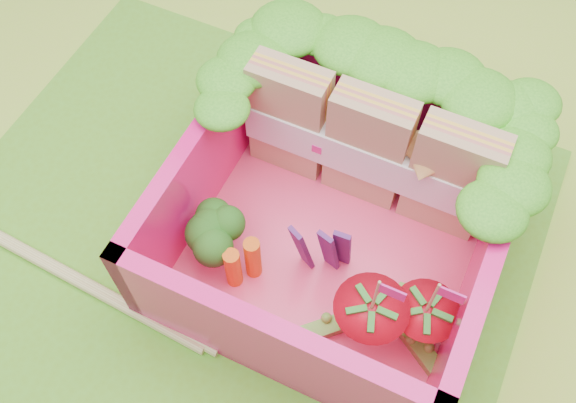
# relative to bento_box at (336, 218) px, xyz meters

# --- Properties ---
(ground) EXTENTS (14.00, 14.00, 0.00)m
(ground) POSITION_rel_bento_box_xyz_m (-0.44, -0.31, -0.31)
(ground) COLOR #A9D43B
(ground) RESTS_ON ground
(placemat) EXTENTS (2.60, 2.60, 0.03)m
(placemat) POSITION_rel_bento_box_xyz_m (-0.44, -0.31, -0.29)
(placemat) COLOR #61A826
(placemat) RESTS_ON ground
(bento_floor) EXTENTS (1.30, 1.30, 0.05)m
(bento_floor) POSITION_rel_bento_box_xyz_m (0.00, 0.00, -0.25)
(bento_floor) COLOR #FF4173
(bento_floor) RESTS_ON placemat
(bento_box) EXTENTS (1.30, 1.30, 0.55)m
(bento_box) POSITION_rel_bento_box_xyz_m (0.00, 0.00, 0.00)
(bento_box) COLOR #FF1578
(bento_box) RESTS_ON placemat
(lettuce_ruffle) EXTENTS (1.43, 0.83, 0.11)m
(lettuce_ruffle) POSITION_rel_bento_box_xyz_m (-0.00, 0.48, 0.33)
(lettuce_ruffle) COLOR #30911A
(lettuce_ruffle) RESTS_ON bento_box
(sandwich_stack) EXTENTS (1.10, 0.18, 0.61)m
(sandwich_stack) POSITION_rel_bento_box_xyz_m (0.01, 0.34, 0.07)
(sandwich_stack) COLOR tan
(sandwich_stack) RESTS_ON bento_floor
(broccoli) EXTENTS (0.31, 0.31, 0.25)m
(broccoli) POSITION_rel_bento_box_xyz_m (-0.45, -0.26, -0.05)
(broccoli) COLOR #72AF54
(broccoli) RESTS_ON bento_floor
(carrot_sticks) EXTENTS (0.13, 0.14, 0.26)m
(carrot_sticks) POSITION_rel_bento_box_xyz_m (-0.28, -0.31, -0.10)
(carrot_sticks) COLOR orange
(carrot_sticks) RESTS_ON bento_floor
(purple_wedges) EXTENTS (0.22, 0.11, 0.38)m
(purple_wedges) POSITION_rel_bento_box_xyz_m (0.01, -0.14, -0.04)
(purple_wedges) COLOR #421855
(purple_wedges) RESTS_ON bento_floor
(strawberry_left) EXTENTS (0.29, 0.29, 0.53)m
(strawberry_left) POSITION_rel_bento_box_xyz_m (0.28, -0.33, -0.07)
(strawberry_left) COLOR red
(strawberry_left) RESTS_ON bento_floor
(strawberry_right) EXTENTS (0.26, 0.26, 0.50)m
(strawberry_right) POSITION_rel_bento_box_xyz_m (0.47, -0.24, -0.09)
(strawberry_right) COLOR red
(strawberry_right) RESTS_ON bento_floor
(snap_peas) EXTENTS (0.64, 0.46, 0.05)m
(snap_peas) POSITION_rel_bento_box_xyz_m (0.39, -0.25, -0.20)
(snap_peas) COLOR #74C23C
(snap_peas) RESTS_ON bento_floor
(chopsticks) EXTENTS (2.20, 0.16, 0.04)m
(chopsticks) POSITION_rel_bento_box_xyz_m (-1.33, -0.61, -0.25)
(chopsticks) COLOR tan
(chopsticks) RESTS_ON placemat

